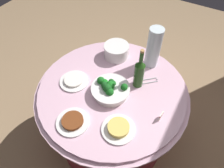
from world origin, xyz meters
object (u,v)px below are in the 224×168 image
(decorative_fruit_vase, at_px, (153,50))
(label_placard_front, at_px, (161,116))
(plate_stack, at_px, (116,51))
(food_plate_stir_fry, at_px, (73,121))
(serving_tongs, at_px, (148,81))
(food_plate_rice, at_px, (74,81))
(broccoli_bowl, at_px, (110,89))
(wine_bottle, at_px, (139,73))
(food_plate_noodles, at_px, (118,128))

(decorative_fruit_vase, xyz_separation_m, label_placard_front, (0.44, 0.26, -0.12))
(plate_stack, xyz_separation_m, food_plate_stir_fry, (0.71, 0.07, -0.04))
(serving_tongs, bearing_deg, decorative_fruit_vase, -161.91)
(decorative_fruit_vase, distance_m, food_plate_stir_fry, 0.80)
(serving_tongs, xyz_separation_m, food_plate_rice, (0.29, -0.49, 0.01))
(decorative_fruit_vase, height_order, serving_tongs, decorative_fruit_vase)
(food_plate_rice, distance_m, label_placard_front, 0.69)
(broccoli_bowl, xyz_separation_m, wine_bottle, (-0.17, 0.14, 0.08))
(serving_tongs, bearing_deg, label_placard_front, 37.83)
(decorative_fruit_vase, bearing_deg, food_plate_noodles, 5.23)
(serving_tongs, bearing_deg, food_plate_noodles, -0.06)
(plate_stack, height_order, food_plate_noodles, plate_stack)
(decorative_fruit_vase, bearing_deg, broccoli_bowl, -17.62)
(decorative_fruit_vase, distance_m, food_plate_rice, 0.65)
(plate_stack, xyz_separation_m, label_placard_front, (0.39, 0.55, -0.02))
(decorative_fruit_vase, height_order, label_placard_front, decorative_fruit_vase)
(decorative_fruit_vase, relative_size, food_plate_noodles, 1.55)
(wine_bottle, distance_m, food_plate_rice, 0.50)
(plate_stack, bearing_deg, serving_tongs, 69.75)
(broccoli_bowl, height_order, food_plate_rice, broccoli_bowl)
(decorative_fruit_vase, xyz_separation_m, food_plate_stir_fry, (0.76, -0.22, -0.14))
(broccoli_bowl, bearing_deg, plate_stack, -157.32)
(broccoli_bowl, relative_size, food_plate_noodles, 1.27)
(wine_bottle, xyz_separation_m, food_plate_stir_fry, (0.51, -0.23, -0.12))
(decorative_fruit_vase, relative_size, serving_tongs, 2.31)
(broccoli_bowl, bearing_deg, serving_tongs, 141.02)
(plate_stack, relative_size, food_plate_stir_fry, 0.95)
(wine_bottle, relative_size, food_plate_stir_fry, 1.53)
(wine_bottle, relative_size, food_plate_rice, 1.53)
(serving_tongs, height_order, food_plate_noodles, food_plate_noodles)
(plate_stack, bearing_deg, label_placard_front, 54.92)
(serving_tongs, bearing_deg, broccoli_bowl, -38.98)
(food_plate_noodles, bearing_deg, decorative_fruit_vase, -174.77)
(broccoli_bowl, bearing_deg, decorative_fruit_vase, 162.38)
(label_placard_front, bearing_deg, serving_tongs, -142.17)
(broccoli_bowl, xyz_separation_m, food_plate_stir_fry, (0.33, -0.09, -0.03))
(food_plate_stir_fry, bearing_deg, decorative_fruit_vase, 163.70)
(food_plate_stir_fry, bearing_deg, serving_tongs, 153.80)
(wine_bottle, distance_m, food_plate_noodles, 0.42)
(broccoli_bowl, distance_m, food_plate_stir_fry, 0.34)
(serving_tongs, bearing_deg, food_plate_stir_fry, -26.20)
(plate_stack, bearing_deg, food_plate_stir_fry, 5.64)
(broccoli_bowl, height_order, wine_bottle, wine_bottle)
(serving_tongs, distance_m, food_plate_stir_fry, 0.64)
(broccoli_bowl, xyz_separation_m, plate_stack, (-0.37, -0.16, 0.01))
(wine_bottle, height_order, label_placard_front, wine_bottle)
(food_plate_stir_fry, bearing_deg, food_plate_rice, -144.46)
(serving_tongs, relative_size, food_plate_stir_fry, 0.67)
(plate_stack, relative_size, decorative_fruit_vase, 0.62)
(food_plate_rice, bearing_deg, food_plate_stir_fry, 35.54)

